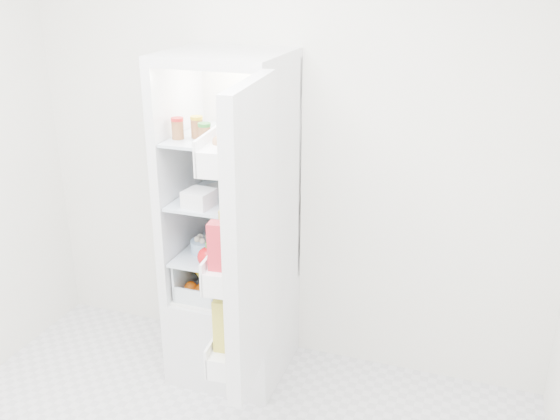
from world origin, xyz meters
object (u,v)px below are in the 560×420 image
at_px(fridge_door, 245,242).
at_px(refrigerator, 235,260).
at_px(red_cabbage, 256,243).
at_px(mushroom_bowl, 204,246).

bearing_deg(fridge_door, refrigerator, 21.86).
bearing_deg(refrigerator, fridge_door, -62.61).
height_order(red_cabbage, mushroom_bowl, red_cabbage).
height_order(refrigerator, red_cabbage, refrigerator).
xyz_separation_m(red_cabbage, fridge_door, (0.17, -0.56, 0.27)).
bearing_deg(red_cabbage, mushroom_bowl, -171.71).
xyz_separation_m(mushroom_bowl, fridge_door, (0.46, -0.52, 0.31)).
bearing_deg(mushroom_bowl, fridge_door, -48.46).
height_order(refrigerator, mushroom_bowl, refrigerator).
distance_m(refrigerator, red_cabbage, 0.24).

